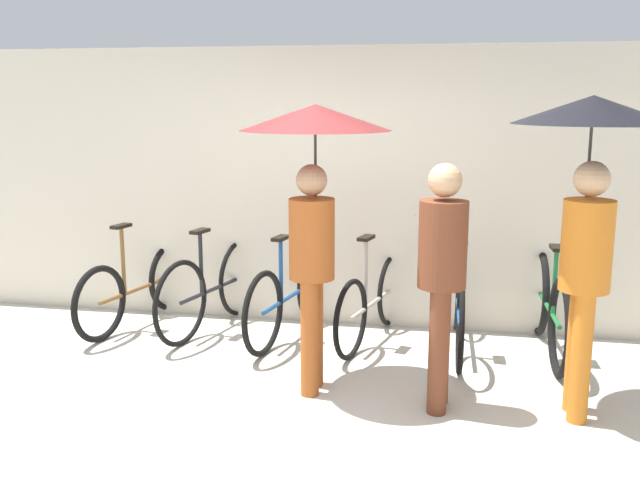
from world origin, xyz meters
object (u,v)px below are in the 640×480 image
(parked_bicycle_1, at_px, (213,287))
(parked_bicycle_2, at_px, (291,294))
(parked_bicycle_4, at_px, (458,302))
(parked_bicycle_5, at_px, (549,307))
(parked_bicycle_3, at_px, (373,300))
(pedestrian_trailing, at_px, (590,167))
(pedestrian_center, at_px, (442,268))
(pedestrian_leading, at_px, (314,164))
(parked_bicycle_0, at_px, (138,287))

(parked_bicycle_1, distance_m, parked_bicycle_2, 0.73)
(parked_bicycle_4, xyz_separation_m, parked_bicycle_5, (0.73, 0.03, -0.01))
(parked_bicycle_3, relative_size, pedestrian_trailing, 0.77)
(pedestrian_center, bearing_deg, parked_bicycle_3, 117.84)
(parked_bicycle_1, bearing_deg, pedestrian_leading, -119.37)
(parked_bicycle_1, relative_size, pedestrian_trailing, 0.80)
(pedestrian_leading, bearing_deg, parked_bicycle_5, 29.60)
(parked_bicycle_0, relative_size, pedestrian_trailing, 0.80)
(parked_bicycle_2, xyz_separation_m, pedestrian_center, (1.33, -1.29, 0.60))
(parked_bicycle_0, height_order, pedestrian_center, pedestrian_center)
(parked_bicycle_5, bearing_deg, pedestrian_center, 143.14)
(parked_bicycle_4, bearing_deg, parked_bicycle_2, 86.15)
(parked_bicycle_5, bearing_deg, parked_bicycle_4, 89.53)
(parked_bicycle_3, bearing_deg, pedestrian_trailing, -113.86)
(parked_bicycle_1, bearing_deg, parked_bicycle_2, -78.58)
(parked_bicycle_3, height_order, pedestrian_center, pedestrian_center)
(parked_bicycle_3, bearing_deg, parked_bicycle_0, 103.01)
(parked_bicycle_0, bearing_deg, parked_bicycle_1, -76.99)
(parked_bicycle_4, relative_size, pedestrian_center, 1.09)
(parked_bicycle_5, height_order, pedestrian_leading, pedestrian_leading)
(parked_bicycle_0, height_order, parked_bicycle_3, parked_bicycle_3)
(parked_bicycle_0, relative_size, parked_bicycle_4, 0.92)
(pedestrian_leading, distance_m, pedestrian_center, 1.13)
(parked_bicycle_3, bearing_deg, parked_bicycle_2, 103.89)
(parked_bicycle_1, relative_size, parked_bicycle_5, 0.95)
(parked_bicycle_4, height_order, pedestrian_trailing, pedestrian_trailing)
(parked_bicycle_0, relative_size, parked_bicycle_2, 0.95)
(pedestrian_center, distance_m, pedestrian_trailing, 1.13)
(parked_bicycle_4, relative_size, pedestrian_trailing, 0.87)
(parked_bicycle_3, xyz_separation_m, parked_bicycle_5, (1.46, -0.04, 0.03))
(parked_bicycle_1, bearing_deg, parked_bicycle_3, -77.20)
(pedestrian_center, bearing_deg, pedestrian_leading, 168.79)
(parked_bicycle_0, xyz_separation_m, parked_bicycle_1, (0.73, 0.00, 0.03))
(parked_bicycle_1, distance_m, pedestrian_trailing, 3.43)
(parked_bicycle_3, xyz_separation_m, pedestrian_center, (0.60, -1.29, 0.62))
(parked_bicycle_1, xyz_separation_m, parked_bicycle_2, (0.73, -0.04, -0.02))
(pedestrian_trailing, bearing_deg, parked_bicycle_0, 162.09)
(parked_bicycle_2, relative_size, pedestrian_trailing, 0.84)
(parked_bicycle_2, distance_m, parked_bicycle_4, 1.46)
(pedestrian_leading, height_order, pedestrian_trailing, pedestrian_trailing)
(parked_bicycle_0, relative_size, parked_bicycle_3, 1.04)
(parked_bicycle_3, distance_m, pedestrian_leading, 1.68)
(parked_bicycle_3, bearing_deg, pedestrian_center, -141.29)
(parked_bicycle_0, xyz_separation_m, parked_bicycle_4, (2.92, -0.10, 0.04))
(parked_bicycle_0, xyz_separation_m, parked_bicycle_5, (3.65, -0.07, 0.04))
(parked_bicycle_3, distance_m, pedestrian_center, 1.55)
(parked_bicycle_1, relative_size, parked_bicycle_4, 0.92)
(pedestrian_leading, bearing_deg, parked_bicycle_1, 135.80)
(parked_bicycle_3, height_order, pedestrian_trailing, pedestrian_trailing)
(parked_bicycle_0, height_order, pedestrian_leading, pedestrian_leading)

